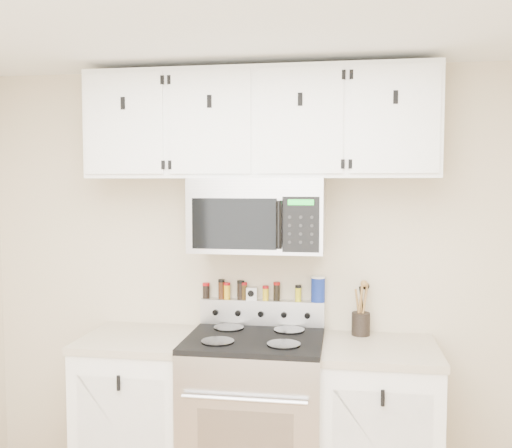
{
  "coord_description": "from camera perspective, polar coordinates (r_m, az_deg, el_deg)",
  "views": [
    {
      "loc": [
        0.49,
        -1.69,
        1.81
      ],
      "look_at": [
        0.0,
        1.45,
        1.58
      ],
      "focal_mm": 40.0,
      "sensor_mm": 36.0,
      "label": 1
    }
  ],
  "objects": [
    {
      "name": "spice_jar_1",
      "position": [
        3.54,
        -3.48,
        -6.5
      ],
      "size": [
        0.04,
        0.04,
        0.12
      ],
      "color": "#40200F",
      "rests_on": "range"
    },
    {
      "name": "spice_jar_7",
      "position": [
        3.47,
        4.24,
        -6.9
      ],
      "size": [
        0.04,
        0.04,
        0.1
      ],
      "color": "yellow",
      "rests_on": "range"
    },
    {
      "name": "spice_jar_5",
      "position": [
        3.5,
        0.97,
        -6.9
      ],
      "size": [
        0.04,
        0.04,
        0.09
      ],
      "color": "gold",
      "rests_on": "range"
    },
    {
      "name": "spice_jar_2",
      "position": [
        3.53,
        -2.92,
        -6.67
      ],
      "size": [
        0.04,
        0.04,
        0.1
      ],
      "color": "gold",
      "rests_on": "range"
    },
    {
      "name": "salt_canister",
      "position": [
        3.46,
        6.22,
        -6.48
      ],
      "size": [
        0.08,
        0.08,
        0.15
      ],
      "color": "navy",
      "rests_on": "range"
    },
    {
      "name": "utensil_crock",
      "position": [
        3.45,
        10.44,
        -9.61
      ],
      "size": [
        0.11,
        0.11,
        0.31
      ],
      "color": "black",
      "rests_on": "base_cabinet_right"
    },
    {
      "name": "spice_jar_0",
      "position": [
        3.56,
        -5.01,
        -6.64
      ],
      "size": [
        0.05,
        0.05,
        0.1
      ],
      "color": "black",
      "rests_on": "range"
    },
    {
      "name": "spice_jar_3",
      "position": [
        3.52,
        -1.54,
        -6.6
      ],
      "size": [
        0.04,
        0.04,
        0.12
      ],
      "color": "black",
      "rests_on": "range"
    },
    {
      "name": "base_cabinet_left",
      "position": [
        3.62,
        -11.48,
        -17.91
      ],
      "size": [
        0.64,
        0.62,
        0.92
      ],
      "color": "white",
      "rests_on": "floor"
    },
    {
      "name": "base_cabinet_right",
      "position": [
        3.42,
        12.12,
        -19.23
      ],
      "size": [
        0.64,
        0.62,
        0.92
      ],
      "color": "white",
      "rests_on": "floor"
    },
    {
      "name": "spice_jar_6",
      "position": [
        3.48,
        2.08,
        -6.73
      ],
      "size": [
        0.04,
        0.04,
        0.11
      ],
      "color": "black",
      "rests_on": "range"
    },
    {
      "name": "upper_cabinets",
      "position": [
        3.32,
        0.29,
        9.95
      ],
      "size": [
        2.0,
        0.35,
        0.62
      ],
      "color": "white",
      "rests_on": "back_wall"
    },
    {
      "name": "range",
      "position": [
        3.42,
        -0.12,
        -18.68
      ],
      "size": [
        0.76,
        0.65,
        1.1
      ],
      "color": "#B7B7BA",
      "rests_on": "floor"
    },
    {
      "name": "kitchen_timer",
      "position": [
        3.51,
        -0.45,
        -6.97
      ],
      "size": [
        0.07,
        0.06,
        0.08
      ],
      "primitive_type": "cube",
      "rotation": [
        0.0,
        0.0,
        0.14
      ],
      "color": "white",
      "rests_on": "range"
    },
    {
      "name": "spice_jar_4",
      "position": [
        3.51,
        -1.23,
        -6.69
      ],
      "size": [
        0.04,
        0.04,
        0.11
      ],
      "color": "#3C2A0E",
      "rests_on": "range"
    },
    {
      "name": "microwave",
      "position": [
        3.29,
        0.23,
        0.93
      ],
      "size": [
        0.76,
        0.44,
        0.42
      ],
      "color": "#9E9EA3",
      "rests_on": "back_wall"
    },
    {
      "name": "back_wall",
      "position": [
        3.51,
        0.69,
        -5.1
      ],
      "size": [
        3.5,
        0.01,
        2.5
      ],
      "primitive_type": "cube",
      "color": "beige",
      "rests_on": "floor"
    }
  ]
}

